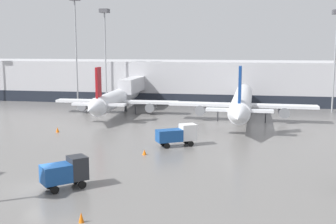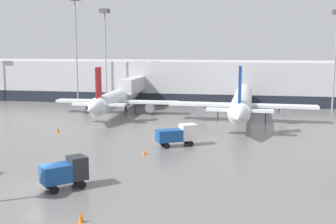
{
  "view_description": "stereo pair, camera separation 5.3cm",
  "coord_description": "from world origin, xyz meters",
  "px_view_note": "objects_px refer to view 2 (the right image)",
  "views": [
    {
      "loc": [
        17.49,
        -32.62,
        12.29
      ],
      "look_at": [
        6.88,
        25.61,
        3.0
      ],
      "focal_mm": 45.0,
      "sensor_mm": 36.0,
      "label": 1
    },
    {
      "loc": [
        17.54,
        -32.62,
        12.29
      ],
      "look_at": [
        6.88,
        25.61,
        3.0
      ],
      "focal_mm": 45.0,
      "sensor_mm": 36.0,
      "label": 2
    }
  ],
  "objects_px": {
    "traffic_cone_2": "(144,152)",
    "apron_light_mast_3": "(105,30)",
    "parked_jet_0": "(242,102)",
    "traffic_cone_0": "(81,217)",
    "parked_jet_1": "(117,99)",
    "service_truck_2": "(178,134)",
    "service_truck_0": "(65,172)",
    "apron_light_mast_4": "(75,22)",
    "traffic_cone_1": "(58,130)"
  },
  "relations": [
    {
      "from": "traffic_cone_2",
      "to": "apron_light_mast_3",
      "type": "xyz_separation_m",
      "value": [
        -17.48,
        38.61,
        15.15
      ]
    },
    {
      "from": "parked_jet_0",
      "to": "traffic_cone_0",
      "type": "relative_size",
      "value": 46.22
    },
    {
      "from": "traffic_cone_2",
      "to": "apron_light_mast_3",
      "type": "relative_size",
      "value": 0.03
    },
    {
      "from": "parked_jet_1",
      "to": "service_truck_2",
      "type": "distance_m",
      "value": 28.07
    },
    {
      "from": "service_truck_0",
      "to": "apron_light_mast_4",
      "type": "relative_size",
      "value": 0.18
    },
    {
      "from": "parked_jet_0",
      "to": "traffic_cone_2",
      "type": "relative_size",
      "value": 56.72
    },
    {
      "from": "parked_jet_0",
      "to": "parked_jet_1",
      "type": "distance_m",
      "value": 23.2
    },
    {
      "from": "service_truck_0",
      "to": "apron_light_mast_3",
      "type": "relative_size",
      "value": 0.2
    },
    {
      "from": "service_truck_0",
      "to": "traffic_cone_1",
      "type": "height_order",
      "value": "service_truck_0"
    },
    {
      "from": "service_truck_0",
      "to": "traffic_cone_0",
      "type": "bearing_deg",
      "value": -102.05
    },
    {
      "from": "service_truck_2",
      "to": "traffic_cone_2",
      "type": "height_order",
      "value": "service_truck_2"
    },
    {
      "from": "traffic_cone_1",
      "to": "traffic_cone_2",
      "type": "relative_size",
      "value": 1.19
    },
    {
      "from": "traffic_cone_0",
      "to": "apron_light_mast_3",
      "type": "distance_m",
      "value": 62.04
    },
    {
      "from": "parked_jet_1",
      "to": "traffic_cone_2",
      "type": "height_order",
      "value": "parked_jet_1"
    },
    {
      "from": "service_truck_0",
      "to": "traffic_cone_1",
      "type": "xyz_separation_m",
      "value": [
        -11.28,
        22.61,
        -1.16
      ]
    },
    {
      "from": "service_truck_2",
      "to": "traffic_cone_2",
      "type": "relative_size",
      "value": 8.24
    },
    {
      "from": "parked_jet_1",
      "to": "service_truck_2",
      "type": "relative_size",
      "value": 6.31
    },
    {
      "from": "parked_jet_1",
      "to": "apron_light_mast_4",
      "type": "relative_size",
      "value": 1.46
    },
    {
      "from": "service_truck_0",
      "to": "traffic_cone_2",
      "type": "xyz_separation_m",
      "value": [
        4.04,
        12.47,
        -1.22
      ]
    },
    {
      "from": "parked_jet_1",
      "to": "apron_light_mast_3",
      "type": "distance_m",
      "value": 17.2
    },
    {
      "from": "service_truck_0",
      "to": "parked_jet_1",
      "type": "bearing_deg",
      "value": 57.39
    },
    {
      "from": "traffic_cone_1",
      "to": "apron_light_mast_4",
      "type": "height_order",
      "value": "apron_light_mast_4"
    },
    {
      "from": "service_truck_2",
      "to": "parked_jet_1",
      "type": "bearing_deg",
      "value": 92.59
    },
    {
      "from": "service_truck_0",
      "to": "apron_light_mast_3",
      "type": "bearing_deg",
      "value": 61.03
    },
    {
      "from": "traffic_cone_1",
      "to": "apron_light_mast_3",
      "type": "bearing_deg",
      "value": 94.35
    },
    {
      "from": "parked_jet_1",
      "to": "traffic_cone_2",
      "type": "bearing_deg",
      "value": -158.93
    },
    {
      "from": "parked_jet_1",
      "to": "service_truck_0",
      "type": "xyz_separation_m",
      "value": [
        8.02,
        -40.87,
        -1.2
      ]
    },
    {
      "from": "traffic_cone_0",
      "to": "traffic_cone_2",
      "type": "height_order",
      "value": "traffic_cone_0"
    },
    {
      "from": "parked_jet_0",
      "to": "traffic_cone_0",
      "type": "distance_m",
      "value": 44.34
    },
    {
      "from": "apron_light_mast_3",
      "to": "traffic_cone_2",
      "type": "bearing_deg",
      "value": -65.64
    },
    {
      "from": "parked_jet_0",
      "to": "service_truck_0",
      "type": "relative_size",
      "value": 8.81
    },
    {
      "from": "apron_light_mast_3",
      "to": "apron_light_mast_4",
      "type": "height_order",
      "value": "apron_light_mast_4"
    },
    {
      "from": "service_truck_0",
      "to": "traffic_cone_2",
      "type": "distance_m",
      "value": 13.16
    },
    {
      "from": "service_truck_0",
      "to": "apron_light_mast_3",
      "type": "height_order",
      "value": "apron_light_mast_3"
    },
    {
      "from": "traffic_cone_2",
      "to": "parked_jet_1",
      "type": "bearing_deg",
      "value": 113.0
    },
    {
      "from": "parked_jet_1",
      "to": "apron_light_mast_4",
      "type": "bearing_deg",
      "value": 50.27
    },
    {
      "from": "traffic_cone_0",
      "to": "apron_light_mast_4",
      "type": "relative_size",
      "value": 0.03
    },
    {
      "from": "service_truck_2",
      "to": "traffic_cone_2",
      "type": "xyz_separation_m",
      "value": [
        -3.08,
        -4.8,
        -1.19
      ]
    },
    {
      "from": "service_truck_0",
      "to": "traffic_cone_1",
      "type": "relative_size",
      "value": 5.4
    },
    {
      "from": "traffic_cone_0",
      "to": "parked_jet_0",
      "type": "bearing_deg",
      "value": 75.97
    },
    {
      "from": "traffic_cone_2",
      "to": "apron_light_mast_4",
      "type": "xyz_separation_m",
      "value": [
        -23.22,
        37.06,
        16.76
      ]
    },
    {
      "from": "parked_jet_0",
      "to": "traffic_cone_1",
      "type": "xyz_separation_m",
      "value": [
        -26.02,
        -13.8,
        -2.88
      ]
    },
    {
      "from": "traffic_cone_2",
      "to": "service_truck_0",
      "type": "bearing_deg",
      "value": -107.94
    },
    {
      "from": "parked_jet_1",
      "to": "traffic_cone_0",
      "type": "distance_m",
      "value": 48.95
    },
    {
      "from": "service_truck_0",
      "to": "parked_jet_0",
      "type": "bearing_deg",
      "value": 24.24
    },
    {
      "from": "service_truck_0",
      "to": "apron_light_mast_4",
      "type": "distance_m",
      "value": 55.34
    },
    {
      "from": "service_truck_2",
      "to": "traffic_cone_1",
      "type": "bearing_deg",
      "value": 133.72
    },
    {
      "from": "parked_jet_0",
      "to": "parked_jet_1",
      "type": "bearing_deg",
      "value": 80.18
    },
    {
      "from": "parked_jet_1",
      "to": "service_truck_0",
      "type": "distance_m",
      "value": 41.67
    },
    {
      "from": "parked_jet_0",
      "to": "apron_light_mast_3",
      "type": "xyz_separation_m",
      "value": [
        -28.19,
        14.66,
        12.21
      ]
    }
  ]
}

